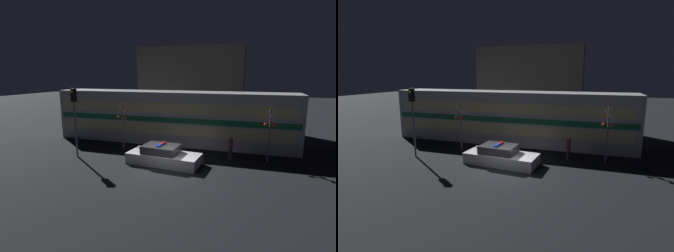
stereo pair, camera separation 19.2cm
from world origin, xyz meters
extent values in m
plane|color=black|center=(0.00, 0.00, 0.00)|extent=(120.00, 120.00, 0.00)
cube|color=#B7BABF|center=(-1.80, 7.13, 2.17)|extent=(20.10, 3.03, 4.33)
cube|color=#19723F|center=(-1.80, 5.60, 2.17)|extent=(19.70, 0.03, 0.43)
cube|color=beige|center=(-1.80, 5.60, 1.39)|extent=(19.10, 0.02, 0.87)
cube|color=beige|center=(-1.80, 5.60, 3.12)|extent=(19.10, 0.02, 0.87)
cube|color=silver|center=(-0.55, 1.56, 0.36)|extent=(4.83, 2.31, 0.71)
cube|color=#333338|center=(-0.74, 1.57, 0.97)|extent=(2.38, 1.88, 0.52)
cube|color=blue|center=(-0.76, 1.28, 1.29)|extent=(0.25, 0.60, 0.12)
cube|color=red|center=(-0.72, 1.86, 1.29)|extent=(0.25, 0.60, 0.12)
cylinder|color=#2D2833|center=(3.49, 3.67, 0.40)|extent=(0.24, 0.24, 0.81)
cylinder|color=maroon|center=(3.49, 3.67, 1.14)|extent=(0.29, 0.29, 0.67)
sphere|color=tan|center=(3.49, 3.67, 1.59)|extent=(0.22, 0.22, 0.22)
cylinder|color=slate|center=(5.89, 4.11, 1.80)|extent=(0.11, 0.11, 3.60)
sphere|color=red|center=(5.62, 3.98, 2.52)|extent=(0.25, 0.25, 0.25)
sphere|color=red|center=(6.16, 3.98, 2.52)|extent=(0.25, 0.25, 0.25)
cube|color=white|center=(5.89, 4.04, 3.17)|extent=(0.58, 0.03, 0.58)
cylinder|color=slate|center=(-4.62, 3.75, 1.79)|extent=(0.11, 0.11, 3.58)
sphere|color=red|center=(-4.89, 3.62, 2.50)|extent=(0.25, 0.25, 0.25)
sphere|color=red|center=(-4.35, 3.62, 2.50)|extent=(0.25, 0.25, 0.25)
cube|color=white|center=(-4.62, 3.68, 3.15)|extent=(0.58, 0.03, 0.58)
cylinder|color=slate|center=(-6.86, 1.08, 1.95)|extent=(0.13, 0.13, 3.90)
cube|color=black|center=(-6.86, 1.08, 4.35)|extent=(0.30, 0.30, 0.90)
sphere|color=gold|center=(-6.86, 0.89, 4.61)|extent=(0.23, 0.23, 0.23)
cube|color=#47423D|center=(-2.00, 15.59, 4.35)|extent=(11.44, 4.34, 8.70)
camera|label=1|loc=(4.74, -13.85, 5.72)|focal=28.00mm
camera|label=2|loc=(4.92, -13.79, 5.72)|focal=28.00mm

